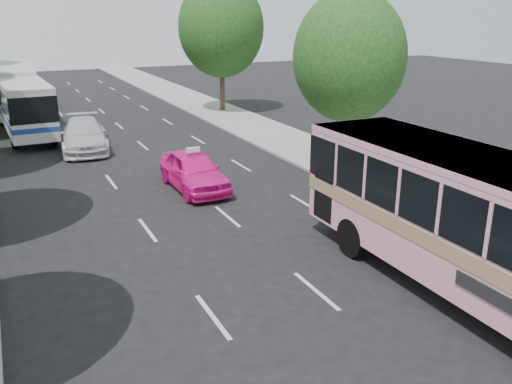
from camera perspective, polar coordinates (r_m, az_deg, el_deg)
ground at (r=15.61m, az=-0.72°, el=-7.93°), size 120.00×120.00×0.00m
sidewalk_right at (r=36.37m, az=-1.85°, el=7.53°), size 4.00×90.00×0.12m
tree_right_near at (r=25.37m, az=10.05°, el=14.25°), size 5.10×5.10×7.95m
tree_right_far at (r=39.58m, az=-3.56°, el=17.23°), size 6.00×6.00×9.35m
pink_bus at (r=14.21m, az=22.60°, el=-2.31°), size 2.89×11.31×3.61m
pink_taxi at (r=22.22m, az=-6.57°, el=2.25°), size 1.91×4.63×1.57m
white_pickup at (r=29.93m, az=-17.70°, el=5.75°), size 2.83×5.76×1.61m
tour_coach_front at (r=35.12m, az=-23.38°, el=8.80°), size 2.88×10.98×3.25m
tour_coach_rear at (r=42.03m, az=-23.95°, el=10.26°), size 2.87×11.63×3.46m
taxi_roof_sign at (r=22.00m, az=-6.66°, el=4.44°), size 0.55×0.19×0.18m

